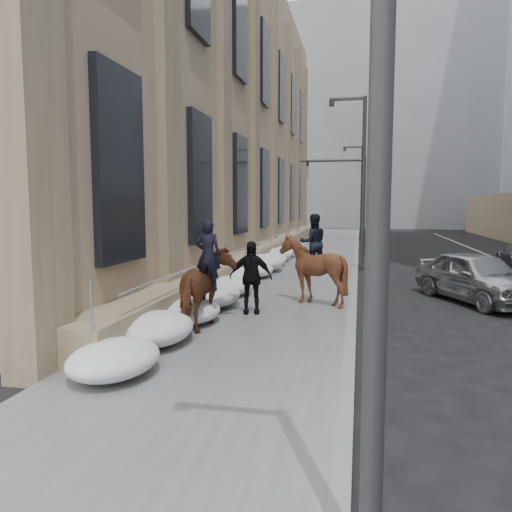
% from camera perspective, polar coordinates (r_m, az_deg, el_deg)
% --- Properties ---
extents(ground, '(140.00, 140.00, 0.00)m').
position_cam_1_polar(ground, '(10.67, -3.91, -11.05)').
color(ground, black).
rests_on(ground, ground).
extents(sidewalk, '(5.00, 80.00, 0.12)m').
position_cam_1_polar(sidewalk, '(20.24, 3.73, -2.72)').
color(sidewalk, '#545457').
rests_on(sidewalk, ground).
extents(curb, '(0.24, 80.00, 0.12)m').
position_cam_1_polar(curb, '(20.05, 11.18, -2.91)').
color(curb, slate).
rests_on(curb, ground).
extents(limestone_building, '(6.10, 44.00, 18.00)m').
position_cam_1_polar(limestone_building, '(31.38, -3.45, 16.60)').
color(limestone_building, '#927C60').
rests_on(limestone_building, ground).
extents(bg_building_mid, '(30.00, 12.00, 28.00)m').
position_cam_1_polar(bg_building_mid, '(70.67, 13.01, 14.70)').
color(bg_building_mid, slate).
rests_on(bg_building_mid, ground).
extents(bg_building_far, '(24.00, 12.00, 20.00)m').
position_cam_1_polar(bg_building_far, '(82.57, 5.68, 10.74)').
color(bg_building_far, gray).
rests_on(bg_building_far, ground).
extents(streetlight_near, '(1.71, 0.24, 8.00)m').
position_cam_1_polar(streetlight_near, '(4.09, 11.87, 26.76)').
color(streetlight_near, '#2D2D30').
rests_on(streetlight_near, ground).
extents(streetlight_mid, '(1.71, 0.24, 8.00)m').
position_cam_1_polar(streetlight_mid, '(23.86, 11.79, 9.37)').
color(streetlight_mid, '#2D2D30').
rests_on(streetlight_mid, ground).
extents(streetlight_far, '(1.71, 0.24, 8.00)m').
position_cam_1_polar(streetlight_far, '(43.84, 11.79, 7.78)').
color(streetlight_far, '#2D2D30').
rests_on(streetlight_far, ground).
extents(traffic_signal, '(4.10, 0.22, 6.00)m').
position_cam_1_polar(traffic_signal, '(31.84, 10.56, 7.48)').
color(traffic_signal, '#2D2D30').
rests_on(traffic_signal, ground).
extents(snow_bank, '(1.70, 18.10, 0.76)m').
position_cam_1_polar(snow_bank, '(18.60, -1.41, -2.21)').
color(snow_bank, white).
rests_on(snow_bank, sidewalk).
extents(mounted_horse_left, '(1.09, 2.28, 2.62)m').
position_cam_1_polar(mounted_horse_left, '(12.15, -5.60, -3.39)').
color(mounted_horse_left, '#4D2817').
rests_on(mounted_horse_left, sidewalk).
extents(mounted_horse_right, '(2.23, 2.35, 2.70)m').
position_cam_1_polar(mounted_horse_right, '(15.09, 6.47, -1.14)').
color(mounted_horse_right, '#3D2011').
rests_on(mounted_horse_right, sidewalk).
extents(pedestrian, '(1.25, 0.72, 2.00)m').
position_cam_1_polar(pedestrian, '(13.67, -0.61, -2.44)').
color(pedestrian, black).
rests_on(pedestrian, sidewalk).
extents(car_silver, '(3.71, 5.14, 1.63)m').
position_cam_1_polar(car_silver, '(17.30, 23.92, -2.20)').
color(car_silver, '#94969B').
rests_on(car_silver, ground).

